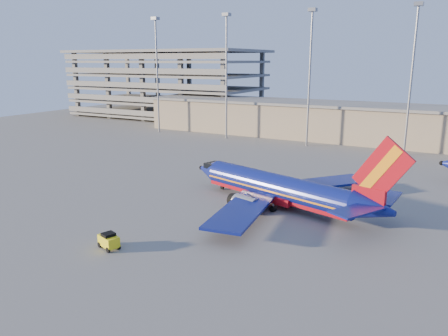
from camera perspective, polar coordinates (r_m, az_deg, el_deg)
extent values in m
plane|color=slate|center=(54.60, 0.57, -5.66)|extent=(220.00, 220.00, 0.00)
cube|color=gray|center=(105.37, 20.68, 5.22)|extent=(120.00, 15.00, 8.00)
cube|color=slate|center=(104.89, 20.87, 7.49)|extent=(122.00, 16.00, 0.60)
cube|color=slate|center=(148.26, -7.24, 7.10)|extent=(60.00, 30.00, 0.70)
cube|color=slate|center=(147.83, -7.29, 8.71)|extent=(60.00, 30.00, 0.70)
cube|color=slate|center=(147.52, -7.34, 10.34)|extent=(60.00, 30.00, 0.70)
cube|color=slate|center=(147.33, -7.39, 11.97)|extent=(60.00, 30.00, 0.70)
cube|color=slate|center=(147.26, -7.44, 13.60)|extent=(60.00, 30.00, 0.70)
cube|color=slate|center=(147.28, -7.48, 14.85)|extent=(62.00, 32.00, 0.80)
cube|color=slate|center=(158.17, -4.55, 11.04)|extent=(1.20, 1.20, 21.00)
cylinder|color=gray|center=(114.71, -8.70, 11.61)|extent=(0.44, 0.44, 28.00)
cube|color=gray|center=(115.07, -8.97, 18.74)|extent=(1.60, 1.60, 0.70)
cylinder|color=gray|center=(103.89, 0.32, 11.54)|extent=(0.44, 0.44, 28.00)
cube|color=gray|center=(104.29, 0.33, 19.42)|extent=(1.60, 1.60, 0.70)
cylinder|color=gray|center=(96.06, 11.09, 11.10)|extent=(0.44, 0.44, 28.00)
cube|color=gray|center=(96.49, 11.51, 19.60)|extent=(1.60, 1.60, 0.70)
cylinder|color=gray|center=(92.00, 23.22, 10.14)|extent=(0.44, 0.44, 28.00)
cube|color=gray|center=(92.44, 24.11, 18.98)|extent=(1.60, 1.60, 0.70)
cylinder|color=navy|center=(56.54, 6.90, -2.46)|extent=(21.85, 9.44, 3.36)
cube|color=#AA0D18|center=(56.79, 6.88, -3.29)|extent=(21.67, 8.83, 1.18)
cube|color=orange|center=(56.60, 6.90, -2.68)|extent=(21.86, 9.48, 0.20)
cone|color=navy|center=(64.93, -1.98, -0.21)|extent=(4.61, 4.31, 3.36)
cube|color=black|center=(63.89, -1.26, 0.35)|extent=(2.76, 2.89, 0.73)
cone|color=navy|center=(49.77, 19.00, -5.04)|extent=(5.49, 4.57, 3.36)
cube|color=#AA0D18|center=(49.70, 18.36, -3.53)|extent=(3.80, 1.57, 2.00)
cube|color=#AA0D18|center=(48.35, 19.98, -0.23)|extent=(6.47, 2.18, 7.25)
cube|color=orange|center=(48.43, 19.79, -0.19)|extent=(4.36, 1.63, 5.68)
cube|color=navy|center=(52.44, 20.20, -3.61)|extent=(3.18, 6.01, 0.20)
cube|color=navy|center=(47.13, 16.96, -5.29)|extent=(5.17, 6.41, 0.20)
cube|color=navy|center=(62.30, 12.44, -1.93)|extent=(12.61, 13.64, 0.32)
cube|color=navy|center=(50.14, 2.39, -5.50)|extent=(6.32, 14.54, 0.32)
cube|color=#AA0D18|center=(56.63, 7.23, -3.74)|extent=(6.23, 4.95, 0.91)
cylinder|color=gray|center=(61.18, 8.82, -2.63)|extent=(3.68, 2.76, 1.91)
cylinder|color=gray|center=(54.18, 2.84, -4.66)|extent=(3.68, 2.76, 1.91)
cylinder|color=gray|center=(63.48, -0.23, -2.36)|extent=(0.27, 0.27, 1.00)
cylinder|color=black|center=(63.53, -0.23, -2.54)|extent=(0.62, 0.38, 0.58)
cylinder|color=black|center=(58.18, 9.35, -4.20)|extent=(0.87, 0.70, 0.76)
cylinder|color=black|center=(54.60, 6.42, -5.32)|extent=(0.87, 0.70, 0.76)
cube|color=yellow|center=(45.50, -14.81, -9.17)|extent=(2.53, 1.92, 1.07)
cube|color=black|center=(45.26, -14.86, -8.43)|extent=(1.38, 1.45, 0.37)
cylinder|color=black|center=(46.65, -14.64, -9.27)|extent=(0.59, 0.36, 0.55)
cylinder|color=black|center=(46.17, -15.93, -9.61)|extent=(0.59, 0.36, 0.55)
cylinder|color=black|center=(45.27, -13.59, -9.94)|extent=(0.59, 0.36, 0.55)
cylinder|color=black|center=(44.76, -14.91, -10.31)|extent=(0.59, 0.36, 0.55)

